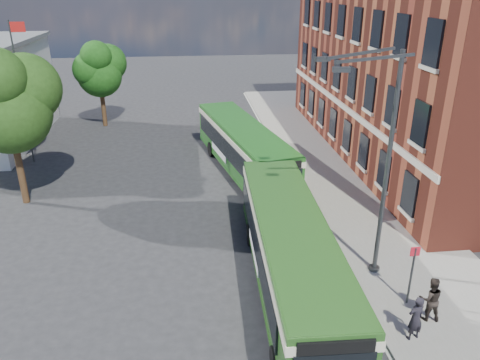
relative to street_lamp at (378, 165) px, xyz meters
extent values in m
plane|color=#262628|center=(-4.84, 2.00, -4.79)|extent=(120.00, 120.00, 0.00)
cube|color=gray|center=(2.16, 10.00, -4.72)|extent=(6.00, 48.00, 0.15)
cube|color=beige|center=(-0.89, 10.00, -4.79)|extent=(0.12, 48.00, 0.01)
cube|color=maroon|center=(9.16, 14.00, 1.21)|extent=(12.00, 26.00, 12.00)
cube|color=beige|center=(3.12, 14.00, -1.19)|extent=(0.12, 26.00, 0.35)
cylinder|color=#333537|center=(-17.34, 15.00, -0.29)|extent=(0.10, 0.10, 9.00)
cube|color=#AA1513|center=(-16.89, 15.00, 3.81)|extent=(0.90, 0.02, 0.60)
cylinder|color=#333537|center=(0.36, 0.00, -4.64)|extent=(0.44, 0.44, 0.30)
cylinder|color=#333537|center=(0.36, 0.00, -0.29)|extent=(0.18, 0.18, 9.00)
cube|color=#333537|center=(-0.87, -0.60, 4.01)|extent=(2.58, 0.46, 0.37)
cube|color=#333537|center=(-0.87, 0.60, 4.01)|extent=(2.58, 0.46, 0.37)
cube|color=#333537|center=(-2.11, -1.08, 3.76)|extent=(0.55, 0.22, 0.16)
cube|color=#333537|center=(-2.11, 1.08, 3.76)|extent=(0.55, 0.22, 0.16)
cylinder|color=#333537|center=(0.76, -2.20, -3.54)|extent=(0.08, 0.08, 2.50)
cube|color=red|center=(0.76, -2.20, -2.44)|extent=(0.35, 0.04, 0.35)
cube|color=#26521C|center=(-3.34, -0.59, -3.02)|extent=(2.93, 12.43, 2.45)
cube|color=#26521C|center=(-3.34, -0.59, -4.29)|extent=(2.97, 12.47, 0.14)
cube|color=black|center=(-4.61, -0.24, -2.89)|extent=(0.45, 10.54, 1.10)
cube|color=black|center=(-2.05, -0.33, -2.89)|extent=(0.45, 10.54, 1.10)
cube|color=#EDE4C3|center=(-3.34, -0.59, -2.19)|extent=(2.99, 12.49, 0.32)
cube|color=#26521C|center=(-3.34, -0.59, -1.83)|extent=(2.83, 12.32, 0.12)
cube|color=black|center=(-3.56, -6.80, -2.09)|extent=(2.00, 0.15, 0.38)
cube|color=black|center=(-3.12, 5.61, -2.79)|extent=(2.00, 0.15, 0.90)
cube|color=white|center=(-4.60, 0.46, -3.64)|extent=(0.15, 3.20, 0.45)
cylinder|color=black|center=(-2.33, -5.00, -4.29)|extent=(0.31, 1.01, 1.00)
cylinder|color=black|center=(-4.39, 2.82, -4.29)|extent=(0.31, 1.01, 1.00)
cylinder|color=black|center=(-2.05, 2.74, -4.29)|extent=(0.31, 1.01, 1.00)
cube|color=#1E5B1A|center=(-3.68, 11.68, -3.02)|extent=(4.93, 12.67, 2.45)
cube|color=#1E5B1A|center=(-3.68, 11.68, -4.29)|extent=(4.97, 12.72, 0.14)
cube|color=black|center=(-5.00, 11.72, -2.89)|extent=(2.20, 10.42, 1.10)
cube|color=black|center=(-2.49, 12.23, -2.89)|extent=(2.20, 10.42, 1.10)
cube|color=beige|center=(-3.68, 11.68, -2.19)|extent=(5.00, 12.74, 0.32)
cube|color=#1E5B1A|center=(-3.68, 11.68, -1.83)|extent=(4.81, 12.55, 0.12)
cube|color=black|center=(-2.44, 5.57, -2.84)|extent=(2.12, 0.51, 1.05)
cube|color=black|center=(-2.44, 5.56, -2.09)|extent=(1.98, 0.48, 0.38)
cube|color=black|center=(-2.44, 5.56, -3.84)|extent=(1.88, 0.46, 0.55)
sphere|color=silver|center=(-3.27, 5.41, -3.84)|extent=(0.26, 0.26, 0.26)
sphere|color=silver|center=(-1.61, 5.75, -3.84)|extent=(0.26, 0.26, 0.26)
cube|color=black|center=(-4.93, 17.79, -2.79)|extent=(1.98, 0.48, 0.90)
cube|color=white|center=(-5.15, 12.40, -3.64)|extent=(0.68, 3.14, 0.45)
cylinder|color=black|center=(-3.95, 7.13, -4.29)|extent=(0.47, 1.04, 1.00)
cylinder|color=black|center=(-1.66, 7.59, -4.29)|extent=(0.47, 1.04, 1.00)
cylinder|color=black|center=(-5.51, 14.79, -4.29)|extent=(0.47, 1.04, 1.00)
cylinder|color=black|center=(-3.22, 15.25, -4.29)|extent=(0.47, 1.04, 1.00)
imported|color=black|center=(0.12, -4.00, -3.82)|extent=(0.68, 0.53, 1.64)
imported|color=black|center=(1.08, -3.12, -3.81)|extent=(0.91, 0.76, 1.66)
cylinder|color=#382514|center=(-15.97, 8.64, -3.01)|extent=(0.36, 0.36, 3.57)
sphere|color=#203E13|center=(-15.97, 8.64, 0.24)|extent=(4.22, 4.22, 4.22)
sphere|color=#203E13|center=(-15.16, 9.29, 1.29)|extent=(3.57, 3.57, 3.57)
sphere|color=#1B4C16|center=(-18.24, 14.82, 0.81)|extent=(3.29, 3.29, 3.29)
cylinder|color=#382514|center=(-13.87, 23.19, -3.31)|extent=(0.36, 0.36, 2.97)
sphere|color=#164111|center=(-13.87, 23.19, -0.61)|extent=(3.51, 3.51, 3.51)
sphere|color=#164111|center=(-13.20, 23.73, 0.27)|extent=(2.97, 2.97, 2.97)
sphere|color=#164111|center=(-14.48, 22.72, -0.07)|extent=(2.70, 2.70, 2.70)
sphere|color=#164111|center=(-13.87, 22.51, 0.95)|extent=(2.43, 2.43, 2.43)
camera|label=1|loc=(-6.98, -15.55, 6.33)|focal=35.00mm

